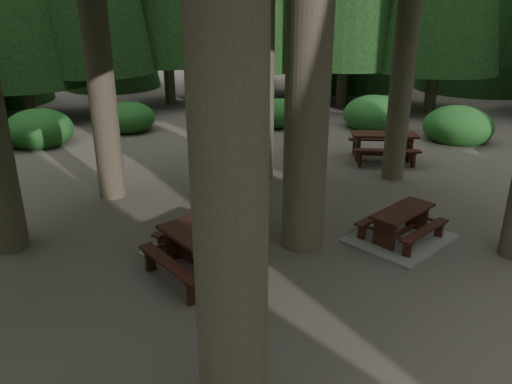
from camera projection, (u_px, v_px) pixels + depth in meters
ground at (276, 258)px, 9.64m from camera, size 80.00×80.00×0.00m
picnic_table_a at (401, 230)px, 10.32m from camera, size 2.25×1.97×0.68m
picnic_table_b at (198, 250)px, 8.88m from camera, size 1.60×1.91×0.78m
picnic_table_c at (203, 238)px, 9.99m from camera, size 2.46×2.25×0.68m
picnic_table_d at (384, 143)px, 15.34m from camera, size 2.52×2.45×0.85m
shrub_ring at (283, 218)px, 10.45m from camera, size 23.86×24.64×1.49m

